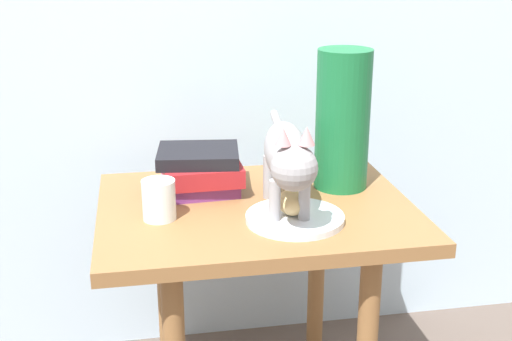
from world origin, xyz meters
TOP-DOWN VIEW (x-y plane):
  - side_table at (0.00, 0.00)m, footprint 0.69×0.53m
  - plate at (0.06, -0.10)m, footprint 0.21×0.21m
  - bread_roll at (0.06, -0.10)m, footprint 0.06×0.08m
  - cat at (0.05, -0.07)m, footprint 0.12×0.48m
  - book_stack at (-0.11, 0.11)m, footprint 0.20×0.18m
  - green_vase at (0.22, 0.08)m, footprint 0.12×0.12m
  - candle_jar at (-0.21, -0.04)m, footprint 0.07×0.07m

SIDE VIEW (x-z plane):
  - side_table at x=0.00m, z-range 0.19..0.73m
  - plate at x=0.06m, z-range 0.55..0.56m
  - candle_jar at x=-0.21m, z-range 0.54..0.63m
  - bread_roll at x=0.06m, z-range 0.56..0.61m
  - book_stack at x=-0.11m, z-range 0.55..0.65m
  - cat at x=0.05m, z-range 0.57..0.80m
  - green_vase at x=0.22m, z-range 0.55..0.87m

